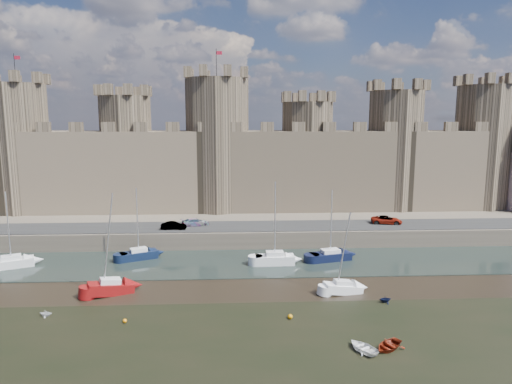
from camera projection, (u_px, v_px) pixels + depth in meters
ground at (173, 361)px, 35.49m from camera, size 160.00×160.00×0.00m
water_channel at (197, 264)px, 59.15m from camera, size 160.00×12.00×0.08m
quay at (211, 204)px, 94.46m from camera, size 160.00×60.00×2.50m
road at (202, 227)px, 68.62m from camera, size 160.00×7.00×0.10m
castle at (203, 158)px, 80.94m from camera, size 108.50×11.00×29.00m
car_1 at (174, 226)px, 66.84m from camera, size 3.70×1.37×1.21m
car_2 at (195, 222)px, 69.16m from camera, size 4.47×2.92×1.20m
car_3 at (387, 220)px, 70.46m from camera, size 5.00×2.99×1.30m
sailboat_0 at (11, 262)px, 57.49m from camera, size 5.54×3.98×9.68m
sailboat_1 at (139, 254)px, 60.81m from camera, size 5.17×3.73×9.67m
sailboat_2 at (275, 258)px, 58.69m from camera, size 5.02×2.05×10.74m
sailboat_3 at (330, 255)px, 60.39m from camera, size 5.72×3.34×9.43m
sailboat_4 at (111, 287)px, 48.88m from camera, size 5.07×3.62×11.07m
sailboat_5 at (343, 287)px, 49.20m from camera, size 4.37×2.34×8.94m
dinghy_2 at (363, 347)px, 36.96m from camera, size 3.06×3.42×0.58m
dinghy_3 at (46, 313)px, 43.43m from camera, size 1.19×1.03×0.62m
dinghy_4 at (388, 346)px, 37.20m from camera, size 3.37×3.23×0.57m
dinghy_7 at (385, 299)px, 46.64m from camera, size 1.52×1.38×0.70m
buoy_1 at (125, 321)px, 42.04m from camera, size 0.40×0.40×0.40m
buoy_3 at (290, 317)px, 42.87m from camera, size 0.47×0.47×0.47m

